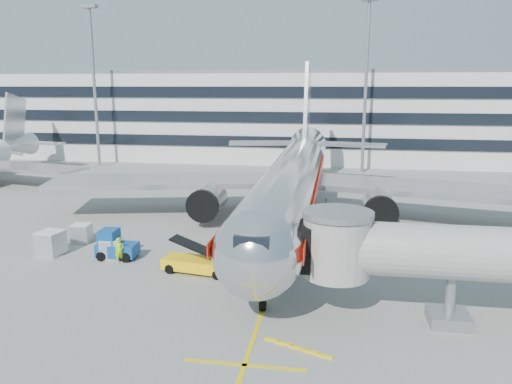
# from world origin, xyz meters

# --- Properties ---
(ground) EXTENTS (180.00, 180.00, 0.00)m
(ground) POSITION_xyz_m (0.00, 0.00, 0.00)
(ground) COLOR gray
(ground) RESTS_ON ground
(lead_in_line) EXTENTS (0.25, 70.00, 0.01)m
(lead_in_line) POSITION_xyz_m (0.00, 10.00, 0.01)
(lead_in_line) COLOR yellow
(lead_in_line) RESTS_ON ground
(stop_bar) EXTENTS (6.00, 0.25, 0.01)m
(stop_bar) POSITION_xyz_m (0.00, -14.00, 0.01)
(stop_bar) COLOR yellow
(stop_bar) RESTS_ON ground
(main_jet) EXTENTS (50.95, 48.70, 16.06)m
(main_jet) POSITION_xyz_m (0.00, 11.72, 4.23)
(main_jet) COLOR silver
(main_jet) RESTS_ON ground
(jet_bridge) EXTENTS (17.80, 4.50, 7.00)m
(jet_bridge) POSITION_xyz_m (12.18, -8.00, 3.87)
(jet_bridge) COLOR silver
(jet_bridge) RESTS_ON ground
(terminal) EXTENTS (150.00, 24.25, 15.60)m
(terminal) POSITION_xyz_m (0.00, 57.95, 7.80)
(terminal) COLOR silver
(terminal) RESTS_ON ground
(light_mast_west) EXTENTS (2.40, 1.20, 25.45)m
(light_mast_west) POSITION_xyz_m (-35.00, 42.00, 14.88)
(light_mast_west) COLOR gray
(light_mast_west) RESTS_ON ground
(light_mast_centre) EXTENTS (2.40, 1.20, 25.45)m
(light_mast_centre) POSITION_xyz_m (8.00, 42.00, 14.88)
(light_mast_centre) COLOR gray
(light_mast_centre) RESTS_ON ground
(belt_loader) EXTENTS (5.37, 2.56, 2.51)m
(belt_loader) POSITION_xyz_m (-5.47, -2.65, 0.71)
(belt_loader) COLOR yellow
(belt_loader) RESTS_ON ground
(baggage_tug) EXTENTS (3.03, 1.97, 2.25)m
(baggage_tug) POSITION_xyz_m (-12.62, -0.70, 0.98)
(baggage_tug) COLOR navy
(baggage_tug) RESTS_ON ground
(cargo_container_left) EXTENTS (1.61, 1.61, 1.58)m
(cargo_container_left) POSITION_xyz_m (-17.13, 2.58, 0.79)
(cargo_container_left) COLOR silver
(cargo_container_left) RESTS_ON ground
(cargo_container_right) EXTENTS (2.04, 2.04, 1.89)m
(cargo_container_right) POSITION_xyz_m (-17.94, -0.76, 0.95)
(cargo_container_right) COLOR silver
(cargo_container_right) RESTS_ON ground
(cargo_container_front) EXTENTS (1.70, 1.70, 1.56)m
(cargo_container_front) POSITION_xyz_m (-12.88, -0.82, 0.79)
(cargo_container_front) COLOR silver
(cargo_container_front) RESTS_ON ground
(ramp_worker) EXTENTS (0.83, 0.83, 1.95)m
(ramp_worker) POSITION_xyz_m (-11.79, -1.69, 0.97)
(ramp_worker) COLOR #B1F519
(ramp_worker) RESTS_ON ground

